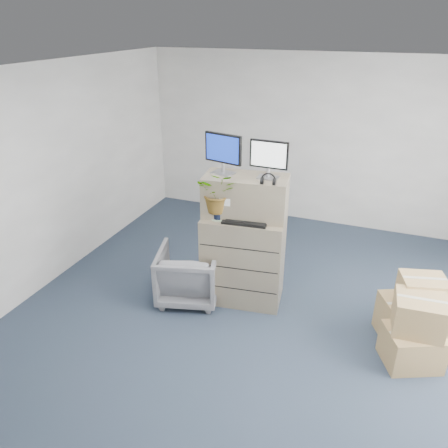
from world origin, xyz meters
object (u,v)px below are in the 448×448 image
Objects in this scene: water_bottle at (256,205)px; monitor_left at (223,152)px; monitor_right at (269,157)px; keyboard at (245,222)px; potted_plant at (219,197)px; office_chair at (189,272)px; filing_cabinet_lower at (243,258)px.

monitor_left is at bearing -174.93° from water_bottle.
monitor_right is 0.85× the size of keyboard.
potted_plant reaches higher than water_bottle.
monitor_right reaches higher than office_chair.
potted_plant is (0.02, -0.19, -0.48)m from monitor_left.
office_chair is (-0.87, -0.35, -1.48)m from monitor_right.
monitor_left is 0.84m from keyboard.
monitor_left is at bearing -152.86° from office_chair.
water_bottle is at bearing 71.07° from keyboard.
potted_plant is (-0.51, -0.23, -0.46)m from monitor_right.
monitor_left reaches higher than office_chair.
monitor_left reaches higher than water_bottle.
water_bottle is 0.37× the size of office_chair.
monitor_left is at bearing 143.73° from keyboard.
monitor_right is at bearing 24.21° from potted_plant.
filing_cabinet_lower is 3.97× the size of water_bottle.
monitor_left is 0.52m from potted_plant.
water_bottle is (-0.13, 0.00, -0.59)m from monitor_right.
filing_cabinet_lower is 0.89m from potted_plant.
keyboard is (0.35, -0.20, -0.74)m from monitor_left.
keyboard is at bearing 173.84° from office_chair.
monitor_left is 1.66× the size of water_bottle.
monitor_right reaches higher than potted_plant.
keyboard is at bearing -17.47° from monitor_left.
filing_cabinet_lower is 0.72m from water_bottle.
water_bottle is at bearing -178.40° from monitor_right.
filing_cabinet_lower is 2.19× the size of keyboard.
monitor_right is (0.24, 0.08, 1.29)m from filing_cabinet_lower.
potted_plant is 0.72× the size of office_chair.
water_bottle reaches higher than office_chair.
office_chair is (-0.74, -0.35, -0.89)m from water_bottle.
monitor_left is 1.57m from office_chair.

